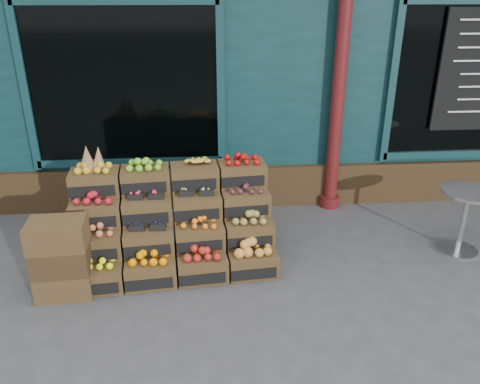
{
  "coord_description": "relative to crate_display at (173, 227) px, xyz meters",
  "views": [
    {
      "loc": [
        -0.54,
        -4.02,
        2.91
      ],
      "look_at": [
        -0.2,
        0.7,
        0.85
      ],
      "focal_mm": 35.0,
      "sensor_mm": 36.0,
      "label": 1
    }
  ],
  "objects": [
    {
      "name": "shopkeeper",
      "position": [
        -0.94,
        2.14,
        0.52
      ],
      "size": [
        0.69,
        0.46,
        1.88
      ],
      "primitive_type": "imported",
      "rotation": [
        0.0,
        0.0,
        3.13
      ],
      "color": "#154B23",
      "rests_on": "ground"
    },
    {
      "name": "ground",
      "position": [
        0.96,
        -0.74,
        -0.42
      ],
      "size": [
        60.0,
        60.0,
        0.0
      ],
      "primitive_type": "plane",
      "color": "#3E3E40",
      "rests_on": "ground"
    },
    {
      "name": "crate_display",
      "position": [
        0.0,
        0.0,
        0.0
      ],
      "size": [
        2.29,
        1.27,
        1.37
      ],
      "rotation": [
        0.0,
        0.0,
        0.1
      ],
      "color": "#45331B",
      "rests_on": "ground"
    },
    {
      "name": "bistro_table",
      "position": [
        3.39,
        -0.07,
        0.07
      ],
      "size": [
        0.63,
        0.63,
        0.79
      ],
      "rotation": [
        0.0,
        0.0,
        -0.29
      ],
      "color": "silver",
      "rests_on": "ground"
    },
    {
      "name": "spare_crates",
      "position": [
        -1.08,
        -0.6,
        -0.01
      ],
      "size": [
        0.58,
        0.42,
        0.84
      ],
      "rotation": [
        0.0,
        0.0,
        0.07
      ],
      "color": "#45331B",
      "rests_on": "ground"
    },
    {
      "name": "shop_facade",
      "position": [
        0.96,
        4.37,
        1.97
      ],
      "size": [
        12.0,
        6.24,
        4.8
      ],
      "color": "#0E2F31",
      "rests_on": "ground"
    }
  ]
}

